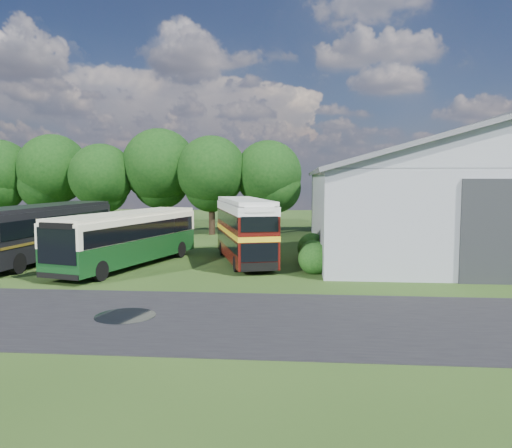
# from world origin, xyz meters

# --- Properties ---
(ground) EXTENTS (120.00, 120.00, 0.00)m
(ground) POSITION_xyz_m (0.00, 0.00, 0.00)
(ground) COLOR #1D3711
(ground) RESTS_ON ground
(asphalt_road) EXTENTS (60.00, 8.00, 0.02)m
(asphalt_road) POSITION_xyz_m (3.00, -3.00, 0.00)
(asphalt_road) COLOR black
(asphalt_road) RESTS_ON ground
(puddle) EXTENTS (2.20, 2.20, 0.01)m
(puddle) POSITION_xyz_m (-1.50, -3.00, 0.00)
(puddle) COLOR black
(puddle) RESTS_ON ground
(storage_shed) EXTENTS (18.80, 24.80, 8.15)m
(storage_shed) POSITION_xyz_m (15.00, 15.98, 4.17)
(storage_shed) COLOR gray
(storage_shed) RESTS_ON ground
(tree_left_a) EXTENTS (6.46, 6.46, 9.12)m
(tree_left_a) POSITION_xyz_m (-18.00, 24.50, 5.87)
(tree_left_a) COLOR black
(tree_left_a) RESTS_ON ground
(tree_left_b) EXTENTS (5.78, 5.78, 8.16)m
(tree_left_b) POSITION_xyz_m (-13.00, 23.50, 5.25)
(tree_left_b) COLOR black
(tree_left_b) RESTS_ON ground
(tree_mid) EXTENTS (6.80, 6.80, 9.60)m
(tree_mid) POSITION_xyz_m (-8.00, 24.80, 6.18)
(tree_mid) COLOR black
(tree_mid) RESTS_ON ground
(tree_right_a) EXTENTS (6.26, 6.26, 8.83)m
(tree_right_a) POSITION_xyz_m (-3.00, 23.80, 5.69)
(tree_right_a) COLOR black
(tree_right_a) RESTS_ON ground
(tree_right_b) EXTENTS (5.98, 5.98, 8.45)m
(tree_right_b) POSITION_xyz_m (2.00, 24.60, 5.44)
(tree_right_b) COLOR black
(tree_right_b) RESTS_ON ground
(shrub_front) EXTENTS (1.70, 1.70, 1.70)m
(shrub_front) POSITION_xyz_m (5.60, 6.00, 0.00)
(shrub_front) COLOR #194714
(shrub_front) RESTS_ON ground
(shrub_mid) EXTENTS (1.60, 1.60, 1.60)m
(shrub_mid) POSITION_xyz_m (5.60, 8.00, 0.00)
(shrub_mid) COLOR #194714
(shrub_mid) RESTS_ON ground
(shrub_back) EXTENTS (1.80, 1.80, 1.80)m
(shrub_back) POSITION_xyz_m (5.60, 10.00, 0.00)
(shrub_back) COLOR #194714
(shrub_back) RESTS_ON ground
(bus_green_single) EXTENTS (5.55, 11.51, 3.10)m
(bus_green_single) POSITION_xyz_m (-4.92, 7.17, 1.65)
(bus_green_single) COLOR black
(bus_green_single) RESTS_ON ground
(bus_maroon_double) EXTENTS (4.62, 9.13, 3.81)m
(bus_maroon_double) POSITION_xyz_m (1.56, 9.15, 1.90)
(bus_maroon_double) COLOR black
(bus_maroon_double) RESTS_ON ground
(bus_dark_single) EXTENTS (3.86, 12.50, 3.39)m
(bus_dark_single) POSITION_xyz_m (-10.84, 8.88, 1.81)
(bus_dark_single) COLOR black
(bus_dark_single) RESTS_ON ground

